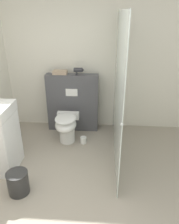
{
  "coord_description": "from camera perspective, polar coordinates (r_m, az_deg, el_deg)",
  "views": [
    {
      "loc": [
        0.43,
        -1.67,
        2.17
      ],
      "look_at": [
        0.21,
        1.43,
        0.73
      ],
      "focal_mm": 35.0,
      "sensor_mm": 36.0,
      "label": 1
    }
  ],
  "objects": [
    {
      "name": "ground_plane",
      "position": [
        2.77,
        -7.29,
        -26.92
      ],
      "size": [
        12.0,
        12.0,
        0.0
      ],
      "primitive_type": "plane",
      "color": "#9E9384"
    },
    {
      "name": "wall_back",
      "position": [
        4.22,
        -2.0,
        12.22
      ],
      "size": [
        8.0,
        0.06,
        2.5
      ],
      "color": "silver",
      "rests_on": "ground_plane"
    },
    {
      "name": "partition_panel",
      "position": [
        4.24,
        -4.39,
        2.43
      ],
      "size": [
        0.98,
        0.21,
        1.12
      ],
      "color": "#4C4C51",
      "rests_on": "ground_plane"
    },
    {
      "name": "shower_glass",
      "position": [
        3.26,
        7.47,
        5.39
      ],
      "size": [
        0.04,
        1.98,
        2.19
      ],
      "color": "silver",
      "rests_on": "ground_plane"
    },
    {
      "name": "toilet",
      "position": [
        3.88,
        -6.04,
        -3.73
      ],
      "size": [
        0.4,
        0.57,
        0.52
      ],
      "color": "white",
      "rests_on": "ground_plane"
    },
    {
      "name": "hair_drier",
      "position": [
        3.99,
        -2.86,
        10.89
      ],
      "size": [
        0.19,
        0.08,
        0.13
      ],
      "color": "#2D2D33",
      "rests_on": "partition_panel"
    },
    {
      "name": "folded_towel",
      "position": [
        4.09,
        -7.69,
        10.25
      ],
      "size": [
        0.26,
        0.16,
        0.07
      ],
      "color": "tan",
      "rests_on": "partition_panel"
    },
    {
      "name": "spare_toilet_roll",
      "position": [
        3.97,
        -1.6,
        -7.33
      ],
      "size": [
        0.11,
        0.11,
        0.12
      ],
      "color": "white",
      "rests_on": "ground_plane"
    },
    {
      "name": "waste_bin",
      "position": [
        3.1,
        -18.14,
        -17.13
      ],
      "size": [
        0.28,
        0.28,
        0.31
      ],
      "color": "#2D2D2D",
      "rests_on": "ground_plane"
    }
  ]
}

